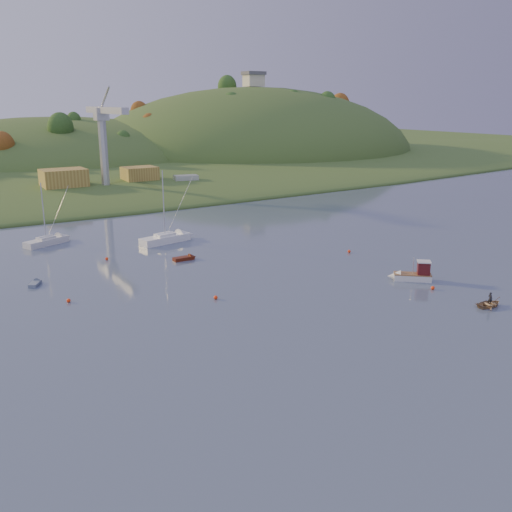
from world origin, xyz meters
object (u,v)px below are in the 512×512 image
sailboat_near (46,241)px  sailboat_far (165,238)px  fishing_boat (410,274)px  canoe (490,304)px  grey_dinghy (36,282)px  red_tender (188,258)px

sailboat_near → sailboat_far: bearing=-51.9°
fishing_boat → sailboat_far: 43.40m
canoe → grey_dinghy: (-44.88, 38.85, -0.14)m
fishing_boat → sailboat_far: bearing=-21.0°
red_tender → grey_dinghy: (-23.01, -0.21, -0.05)m
canoe → red_tender: bearing=32.5°
sailboat_near → grey_dinghy: (-6.33, -22.00, -0.49)m
canoe → sailboat_far: bearing=25.1°
fishing_boat → red_tender: (-21.57, 26.35, -0.57)m
sailboat_near → sailboat_far: size_ratio=0.85×
fishing_boat → sailboat_near: (-38.25, 48.14, -0.13)m
sailboat_far → red_tender: sailboat_far is taller
red_tender → sailboat_far: bearing=83.0°
sailboat_near → grey_dinghy: size_ratio=3.55×
sailboat_far → grey_dinghy: 27.36m
fishing_boat → sailboat_near: size_ratio=0.53×
fishing_boat → red_tender: bearing=-9.4°
red_tender → canoe: bearing=-61.0°
fishing_boat → red_tender: fishing_boat is taller
sailboat_near → red_tender: size_ratio=2.81×
fishing_boat → sailboat_near: bearing=-10.2°
sailboat_near → sailboat_far: 20.54m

